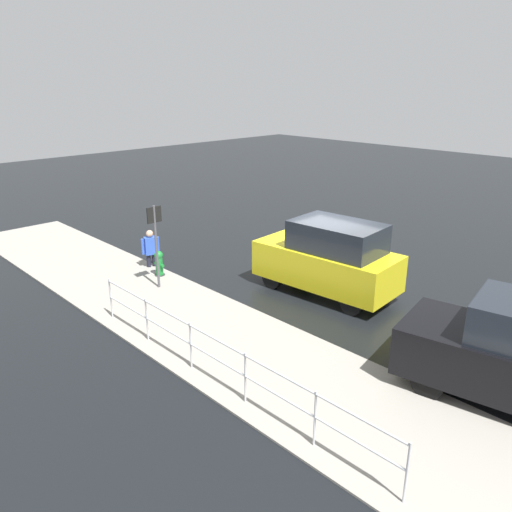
{
  "coord_description": "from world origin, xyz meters",
  "views": [
    {
      "loc": [
        -8.12,
        10.65,
        5.57
      ],
      "look_at": [
        1.35,
        1.43,
        0.9
      ],
      "focal_mm": 35.0,
      "sensor_mm": 36.0,
      "label": 1
    }
  ],
  "objects_px": {
    "fire_hydrant": "(159,264)",
    "sign_post": "(156,235)",
    "moving_hatchback": "(329,258)",
    "pedestrian": "(151,247)"
  },
  "relations": [
    {
      "from": "fire_hydrant",
      "to": "sign_post",
      "type": "distance_m",
      "value": 1.5
    },
    {
      "from": "sign_post",
      "to": "moving_hatchback",
      "type": "bearing_deg",
      "value": -138.26
    },
    {
      "from": "moving_hatchback",
      "to": "pedestrian",
      "type": "bearing_deg",
      "value": 24.91
    },
    {
      "from": "sign_post",
      "to": "fire_hydrant",
      "type": "bearing_deg",
      "value": -35.09
    },
    {
      "from": "moving_hatchback",
      "to": "sign_post",
      "type": "relative_size",
      "value": 1.68
    },
    {
      "from": "pedestrian",
      "to": "sign_post",
      "type": "relative_size",
      "value": 0.51
    },
    {
      "from": "moving_hatchback",
      "to": "fire_hydrant",
      "type": "distance_m",
      "value": 5.06
    },
    {
      "from": "fire_hydrant",
      "to": "sign_post",
      "type": "xyz_separation_m",
      "value": [
        -0.75,
        0.53,
        1.18
      ]
    },
    {
      "from": "moving_hatchback",
      "to": "fire_hydrant",
      "type": "xyz_separation_m",
      "value": [
        4.29,
        2.62,
        -0.63
      ]
    },
    {
      "from": "fire_hydrant",
      "to": "pedestrian",
      "type": "distance_m",
      "value": 0.9
    }
  ]
}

